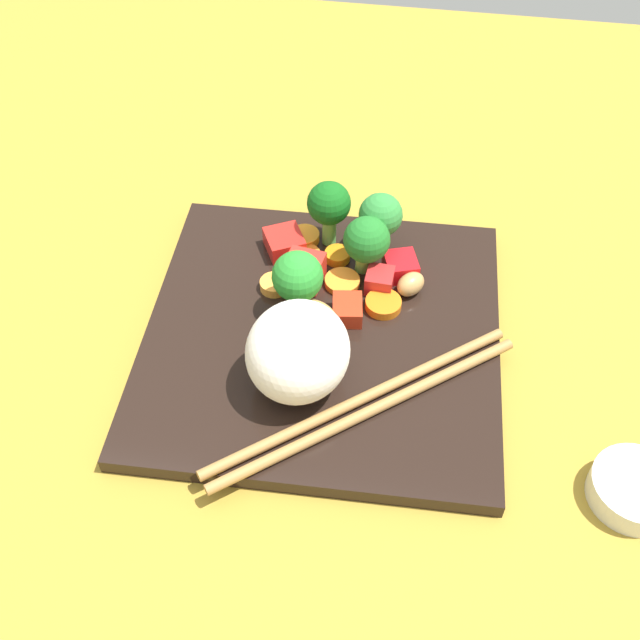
% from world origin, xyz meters
% --- Properties ---
extents(ground_plane, '(1.10, 1.10, 0.02)m').
position_xyz_m(ground_plane, '(0.00, 0.00, -0.01)').
color(ground_plane, olive).
extents(square_plate, '(0.28, 0.28, 0.01)m').
position_xyz_m(square_plate, '(0.00, 0.00, 0.01)').
color(square_plate, black).
rests_on(square_plate, ground_plane).
extents(rice_mound, '(0.09, 0.08, 0.07)m').
position_xyz_m(rice_mound, '(-0.05, 0.01, 0.05)').
color(rice_mound, white).
rests_on(rice_mound, square_plate).
extents(broccoli_floret_0, '(0.04, 0.04, 0.06)m').
position_xyz_m(broccoli_floret_0, '(0.10, -0.03, 0.05)').
color(broccoli_floret_0, '#71A152').
rests_on(broccoli_floret_0, square_plate).
extents(broccoli_floret_1, '(0.04, 0.04, 0.05)m').
position_xyz_m(broccoli_floret_1, '(0.07, -0.02, 0.04)').
color(broccoli_floret_1, '#72BB4D').
rests_on(broccoli_floret_1, square_plate).
extents(broccoli_floret_2, '(0.04, 0.04, 0.06)m').
position_xyz_m(broccoli_floret_2, '(0.10, 0.01, 0.05)').
color(broccoli_floret_2, '#61AE4B').
rests_on(broccoli_floret_2, square_plate).
extents(broccoli_floret_3, '(0.04, 0.04, 0.06)m').
position_xyz_m(broccoli_floret_3, '(0.02, 0.02, 0.05)').
color(broccoli_floret_3, '#669E47').
rests_on(broccoli_floret_3, square_plate).
extents(carrot_slice_0, '(0.03, 0.03, 0.01)m').
position_xyz_m(carrot_slice_0, '(0.10, 0.03, 0.02)').
color(carrot_slice_0, orange).
rests_on(carrot_slice_0, square_plate).
extents(carrot_slice_1, '(0.04, 0.04, 0.01)m').
position_xyz_m(carrot_slice_1, '(0.08, 0.03, 0.02)').
color(carrot_slice_1, orange).
rests_on(carrot_slice_1, square_plate).
extents(carrot_slice_2, '(0.03, 0.03, 0.01)m').
position_xyz_m(carrot_slice_2, '(0.08, -0.00, 0.02)').
color(carrot_slice_2, orange).
rests_on(carrot_slice_2, square_plate).
extents(carrot_slice_3, '(0.03, 0.03, 0.01)m').
position_xyz_m(carrot_slice_3, '(0.03, -0.04, 0.02)').
color(carrot_slice_3, orange).
rests_on(carrot_slice_3, square_plate).
extents(carrot_slice_4, '(0.03, 0.03, 0.01)m').
position_xyz_m(carrot_slice_4, '(0.04, 0.04, 0.02)').
color(carrot_slice_4, '#F49A37').
rests_on(carrot_slice_4, square_plate).
extents(carrot_slice_5, '(0.03, 0.03, 0.01)m').
position_xyz_m(carrot_slice_5, '(0.05, -0.01, 0.02)').
color(carrot_slice_5, orange).
rests_on(carrot_slice_5, square_plate).
extents(pepper_chunk_0, '(0.02, 0.02, 0.02)m').
position_xyz_m(pepper_chunk_0, '(0.05, -0.04, 0.02)').
color(pepper_chunk_0, red).
rests_on(pepper_chunk_0, square_plate).
extents(pepper_chunk_1, '(0.03, 0.03, 0.01)m').
position_xyz_m(pepper_chunk_1, '(0.02, -0.02, 0.02)').
color(pepper_chunk_1, red).
rests_on(pepper_chunk_1, square_plate).
extents(pepper_chunk_2, '(0.03, 0.03, 0.02)m').
position_xyz_m(pepper_chunk_2, '(0.07, -0.05, 0.02)').
color(pepper_chunk_2, red).
rests_on(pepper_chunk_2, square_plate).
extents(pepper_chunk_3, '(0.04, 0.04, 0.02)m').
position_xyz_m(pepper_chunk_3, '(0.08, 0.05, 0.02)').
color(pepper_chunk_3, red).
rests_on(pepper_chunk_3, square_plate).
extents(pepper_chunk_4, '(0.03, 0.03, 0.02)m').
position_xyz_m(pepper_chunk_4, '(0.05, 0.02, 0.02)').
color(pepper_chunk_4, red).
rests_on(pepper_chunk_4, square_plate).
extents(chicken_piece_0, '(0.03, 0.03, 0.02)m').
position_xyz_m(chicken_piece_0, '(0.05, -0.06, 0.02)').
color(chicken_piece_0, tan).
rests_on(chicken_piece_0, square_plate).
extents(chicken_piece_1, '(0.04, 0.04, 0.03)m').
position_xyz_m(chicken_piece_1, '(0.00, 0.01, 0.03)').
color(chicken_piece_1, tan).
rests_on(chicken_piece_1, square_plate).
extents(chopstick_pair, '(0.17, 0.20, 0.01)m').
position_xyz_m(chopstick_pair, '(-0.07, -0.04, 0.02)').
color(chopstick_pair, '#A1743E').
rests_on(chopstick_pair, square_plate).
extents(sauce_cup, '(0.06, 0.06, 0.02)m').
position_xyz_m(sauce_cup, '(-0.10, -0.22, 0.01)').
color(sauce_cup, silver).
rests_on(sauce_cup, ground_plane).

